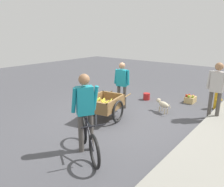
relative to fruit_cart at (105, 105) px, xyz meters
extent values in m
plane|color=#47474C|center=(-0.39, 0.13, -0.44)|extent=(24.00, 24.00, 0.00)
cube|color=olive|center=(0.01, -0.01, -0.04)|extent=(1.23, 1.00, 0.10)
cube|color=olive|center=(0.52, 0.09, 0.13)|extent=(0.21, 0.80, 0.24)
cube|color=olive|center=(-0.50, -0.10, 0.13)|extent=(0.21, 0.80, 0.24)
cube|color=olive|center=(-0.06, 0.36, 0.13)|extent=(1.09, 0.27, 0.24)
cube|color=olive|center=(0.08, -0.37, 0.13)|extent=(1.09, 0.27, 0.24)
torus|color=black|center=(-0.08, 0.43, -0.12)|extent=(0.64, 0.18, 0.64)
torus|color=black|center=(0.09, -0.44, -0.12)|extent=(0.64, 0.18, 0.64)
cylinder|color=gray|center=(0.01, -0.01, -0.12)|extent=(0.21, 0.87, 0.04)
cylinder|color=olive|center=(-0.87, 0.17, 0.11)|extent=(0.55, 0.14, 0.04)
cylinder|color=olive|center=(-0.74, -0.50, 0.11)|extent=(0.55, 0.14, 0.04)
cylinder|color=gray|center=(0.47, 0.08, -0.26)|extent=(0.04, 0.04, 0.35)
ellipsoid|color=gold|center=(0.11, 0.03, 0.14)|extent=(0.18, 0.08, 0.13)
ellipsoid|color=gold|center=(0.12, 0.04, 0.15)|extent=(0.19, 0.11, 0.09)
ellipsoid|color=gold|center=(0.14, 0.05, 0.16)|extent=(0.19, 0.08, 0.09)
ellipsoid|color=gold|center=(0.15, 0.06, 0.17)|extent=(0.18, 0.11, 0.14)
ellipsoid|color=gold|center=(-0.02, -0.09, 0.11)|extent=(0.17, 0.05, 0.14)
ellipsoid|color=gold|center=(-0.01, -0.08, 0.12)|extent=(0.18, 0.13, 0.10)
ellipsoid|color=gold|center=(0.00, -0.07, 0.13)|extent=(0.18, 0.06, 0.05)
ellipsoid|color=gold|center=(0.01, -0.06, 0.14)|extent=(0.19, 0.05, 0.08)
ellipsoid|color=gold|center=(0.02, -0.05, 0.15)|extent=(0.18, 0.07, 0.14)
ellipsoid|color=gold|center=(0.06, 0.15, 0.07)|extent=(0.17, 0.07, 0.15)
ellipsoid|color=gold|center=(0.08, 0.16, 0.08)|extent=(0.19, 0.06, 0.08)
ellipsoid|color=gold|center=(0.09, 0.17, 0.09)|extent=(0.19, 0.07, 0.08)
ellipsoid|color=gold|center=(0.10, 0.18, 0.10)|extent=(0.18, 0.05, 0.13)
ellipsoid|color=gold|center=(0.31, 0.25, 0.19)|extent=(0.18, 0.10, 0.13)
ellipsoid|color=gold|center=(0.33, 0.26, 0.20)|extent=(0.18, 0.06, 0.05)
ellipsoid|color=gold|center=(0.35, 0.27, 0.21)|extent=(0.18, 0.07, 0.13)
ellipsoid|color=gold|center=(-0.20, 0.06, 0.07)|extent=(0.17, 0.07, 0.15)
ellipsoid|color=gold|center=(-0.18, 0.07, 0.08)|extent=(0.19, 0.06, 0.10)
ellipsoid|color=gold|center=(-0.17, 0.08, 0.09)|extent=(0.18, 0.12, 0.05)
ellipsoid|color=gold|center=(-0.16, 0.09, 0.10)|extent=(0.18, 0.13, 0.10)
ellipsoid|color=gold|center=(-0.15, 0.09, 0.11)|extent=(0.18, 0.07, 0.15)
ellipsoid|color=gold|center=(0.23, 0.15, 0.11)|extent=(0.18, 0.07, 0.14)
ellipsoid|color=gold|center=(0.24, 0.16, 0.12)|extent=(0.19, 0.06, 0.10)
ellipsoid|color=gold|center=(0.25, 0.16, 0.13)|extent=(0.19, 0.08, 0.05)
ellipsoid|color=gold|center=(0.25, 0.17, 0.14)|extent=(0.19, 0.08, 0.10)
ellipsoid|color=gold|center=(0.26, 0.18, 0.15)|extent=(0.18, 0.11, 0.13)
ellipsoid|color=gold|center=(-0.43, 0.19, 0.13)|extent=(0.18, 0.06, 0.12)
ellipsoid|color=gold|center=(-0.41, 0.20, 0.14)|extent=(0.18, 0.05, 0.05)
ellipsoid|color=gold|center=(-0.39, 0.21, 0.15)|extent=(0.17, 0.13, 0.14)
ellipsoid|color=gold|center=(-0.48, 0.12, 0.06)|extent=(0.17, 0.06, 0.14)
ellipsoid|color=gold|center=(-0.47, 0.13, 0.07)|extent=(0.19, 0.06, 0.10)
ellipsoid|color=gold|center=(-0.46, 0.13, 0.08)|extent=(0.19, 0.13, 0.05)
ellipsoid|color=gold|center=(-0.45, 0.14, 0.09)|extent=(0.18, 0.14, 0.10)
ellipsoid|color=gold|center=(-0.43, 0.15, 0.10)|extent=(0.17, 0.11, 0.15)
ellipsoid|color=gold|center=(-0.01, 0.07, 0.07)|extent=(0.18, 0.09, 0.14)
ellipsoid|color=gold|center=(-0.01, 0.08, 0.08)|extent=(0.19, 0.09, 0.11)
ellipsoid|color=gold|center=(0.00, 0.08, 0.09)|extent=(0.18, 0.06, 0.05)
ellipsoid|color=gold|center=(0.02, 0.09, 0.10)|extent=(0.19, 0.06, 0.10)
ellipsoid|color=gold|center=(0.02, 0.10, 0.11)|extent=(0.18, 0.05, 0.13)
ellipsoid|color=gold|center=(0.07, -0.18, 0.14)|extent=(0.18, 0.08, 0.14)
ellipsoid|color=gold|center=(0.09, -0.17, 0.15)|extent=(0.19, 0.07, 0.09)
ellipsoid|color=gold|center=(0.10, -0.16, 0.16)|extent=(0.19, 0.06, 0.09)
ellipsoid|color=gold|center=(0.11, -0.15, 0.17)|extent=(0.18, 0.07, 0.13)
cylinder|color=#4C4742|center=(-1.14, -0.12, -0.06)|extent=(0.11, 0.11, 0.76)
cylinder|color=#4C4742|center=(-1.10, -0.33, -0.06)|extent=(0.11, 0.11, 0.76)
cube|color=teal|center=(-1.12, -0.23, 0.60)|extent=(0.26, 0.37, 0.54)
sphere|color=tan|center=(-1.12, -0.23, 1.00)|extent=(0.21, 0.21, 0.21)
cylinder|color=teal|center=(-1.16, -0.01, 0.62)|extent=(0.08, 0.10, 0.49)
cylinder|color=teal|center=(-1.08, -0.44, 0.62)|extent=(0.08, 0.13, 0.49)
torus|color=black|center=(1.91, 1.39, -0.11)|extent=(0.39, 0.60, 0.66)
torus|color=black|center=(1.40, 0.53, -0.11)|extent=(0.39, 0.60, 0.66)
cylinder|color=black|center=(1.66, 0.96, 0.29)|extent=(0.34, 0.53, 0.04)
cylinder|color=black|center=(1.59, 0.86, 0.12)|extent=(0.08, 0.11, 0.45)
cylinder|color=black|center=(1.75, 1.12, 0.07)|extent=(0.30, 0.48, 0.43)
ellipsoid|color=black|center=(1.58, 0.84, 0.38)|extent=(0.20, 0.08, 0.06)
cylinder|color=black|center=(1.88, 1.35, 0.39)|extent=(0.41, 0.26, 0.03)
cylinder|color=#4C4742|center=(1.48, 0.89, -0.02)|extent=(0.11, 0.11, 0.84)
cylinder|color=#4C4742|center=(1.67, 0.78, -0.02)|extent=(0.11, 0.11, 0.84)
cube|color=teal|center=(1.58, 0.83, 0.70)|extent=(0.39, 0.35, 0.59)
sphere|color=#9E704C|center=(1.58, 0.83, 1.14)|extent=(0.23, 0.23, 0.23)
cylinder|color=teal|center=(1.39, 0.95, 0.73)|extent=(0.08, 0.18, 0.54)
cylinder|color=teal|center=(1.77, 0.72, 0.73)|extent=(0.08, 0.17, 0.54)
ellipsoid|color=beige|center=(-1.58, 1.10, -0.17)|extent=(0.35, 0.47, 0.18)
sphere|color=beige|center=(-1.69, 0.85, -0.11)|extent=(0.14, 0.14, 0.14)
cylinder|color=beige|center=(-1.46, 1.35, -0.13)|extent=(0.07, 0.11, 0.12)
cylinder|color=beige|center=(-1.58, 0.96, -0.35)|extent=(0.04, 0.04, 0.18)
cylinder|color=beige|center=(-1.68, 1.00, -0.35)|extent=(0.04, 0.04, 0.18)
cylinder|color=beige|center=(-1.47, 1.19, -0.35)|extent=(0.04, 0.04, 0.18)
cylinder|color=beige|center=(-1.57, 1.24, -0.35)|extent=(0.04, 0.04, 0.18)
cylinder|color=gold|center=(-3.05, 2.30, -0.16)|extent=(0.18, 0.18, 0.55)
sphere|color=gold|center=(-3.05, 2.30, 0.15)|extent=(0.16, 0.16, 0.16)
cylinder|color=gold|center=(-2.94, 2.30, -0.11)|extent=(0.10, 0.07, 0.07)
cylinder|color=gold|center=(-3.05, 2.41, -0.11)|extent=(0.07, 0.10, 0.07)
cylinder|color=#B21E1E|center=(-2.44, -0.03, -0.31)|extent=(0.25, 0.25, 0.25)
cube|color=tan|center=(-3.15, 1.39, -0.33)|extent=(0.44, 0.32, 0.22)
sphere|color=#B23319|center=(-3.13, 1.36, -0.18)|extent=(0.07, 0.07, 0.07)
sphere|color=#99BF33|center=(-3.06, 1.32, -0.18)|extent=(0.08, 0.08, 0.08)
sphere|color=red|center=(-3.25, 1.30, -0.18)|extent=(0.07, 0.07, 0.07)
sphere|color=#B23319|center=(-3.04, 1.28, -0.17)|extent=(0.10, 0.10, 0.10)
sphere|color=red|center=(-3.12, 1.49, -0.17)|extent=(0.10, 0.10, 0.10)
sphere|color=#99BF33|center=(-2.99, 1.39, -0.17)|extent=(0.10, 0.10, 0.10)
sphere|color=#99BF33|center=(-3.06, 1.50, -0.17)|extent=(0.09, 0.09, 0.09)
cylinder|color=#4C4742|center=(-2.03, 2.35, -0.02)|extent=(0.11, 0.11, 0.83)
cylinder|color=#4C4742|center=(-2.04, 2.57, -0.02)|extent=(0.11, 0.11, 0.83)
cube|color=#B7B2AD|center=(-2.04, 2.46, 0.69)|extent=(0.21, 0.35, 0.59)
sphere|color=#9E704C|center=(-2.04, 2.46, 1.12)|extent=(0.22, 0.22, 0.22)
cylinder|color=#B7B2AD|center=(-2.03, 2.24, 0.72)|extent=(0.08, 0.12, 0.53)
camera|label=1|loc=(4.48, 3.91, 2.05)|focal=34.65mm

